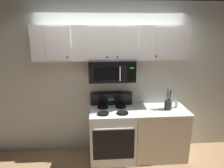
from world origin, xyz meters
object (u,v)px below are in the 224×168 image
object	(u,v)px
stove_range	(112,133)
utensil_crock_charcoal	(168,104)
salt_shaker	(176,105)
over_range_microwave	(112,70)

from	to	relation	value
stove_range	utensil_crock_charcoal	xyz separation A→B (m)	(0.96, -0.02, 0.54)
utensil_crock_charcoal	salt_shaker	world-z (taller)	utensil_crock_charcoal
over_range_microwave	salt_shaker	world-z (taller)	over_range_microwave
over_range_microwave	salt_shaker	xyz separation A→B (m)	(1.14, -0.06, -0.62)
stove_range	over_range_microwave	world-z (taller)	over_range_microwave
over_range_microwave	stove_range	bearing A→B (deg)	-89.86
stove_range	salt_shaker	size ratio (longest dim) A/B	9.98
stove_range	over_range_microwave	xyz separation A→B (m)	(-0.00, 0.12, 1.11)
over_range_microwave	utensil_crock_charcoal	size ratio (longest dim) A/B	1.88
stove_range	over_range_microwave	bearing A→B (deg)	90.14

